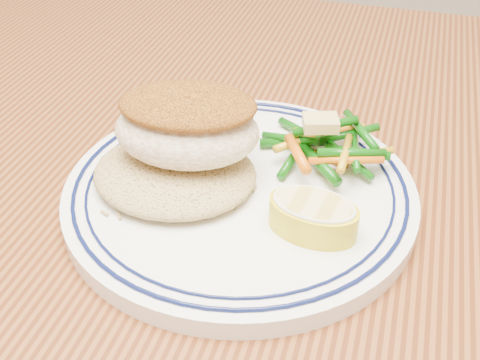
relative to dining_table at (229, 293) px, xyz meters
name	(u,v)px	position (x,y,z in m)	size (l,w,h in m)	color
dining_table	(229,293)	(0.00, 0.00, 0.00)	(1.50, 0.90, 0.75)	#532610
plate	(240,191)	(0.01, 0.01, 0.11)	(0.26, 0.26, 0.02)	white
rice_pilaf	(175,170)	(-0.04, 0.00, 0.12)	(0.12, 0.11, 0.02)	#A58752
fish_fillet	(187,124)	(-0.03, 0.01, 0.16)	(0.12, 0.09, 0.05)	#F3E4C8
vegetable_pile	(326,146)	(0.06, 0.06, 0.12)	(0.11, 0.09, 0.03)	#D4600A
butter_pat	(321,123)	(0.06, 0.06, 0.15)	(0.03, 0.02, 0.01)	#D3B967
lemon_wedge	(313,215)	(0.07, -0.03, 0.13)	(0.07, 0.06, 0.02)	yellow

